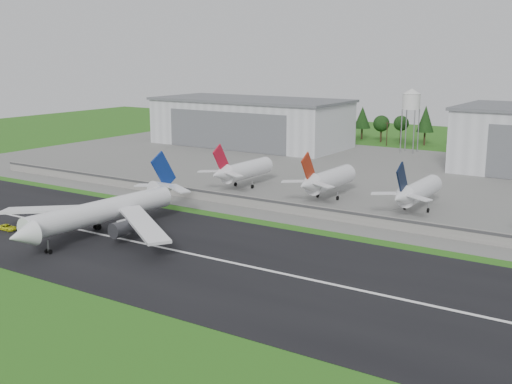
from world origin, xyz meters
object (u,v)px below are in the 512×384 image
Objects in this scene: main_airliner at (100,217)px; ground_vehicle at (7,227)px; parked_jet_red_b at (326,180)px; parked_jet_navy at (416,192)px; parked_jet_red_a at (241,170)px.

main_airliner is 10.85× the size of ground_vehicle.
ground_vehicle is at bearing -124.58° from parked_jet_red_b.
main_airliner is 73.13m from parked_jet_red_b.
main_airliner is 1.89× the size of parked_jet_red_b.
parked_jet_navy is at bearing -50.59° from ground_vehicle.
main_airliner is at bearing -113.55° from parked_jet_red_b.
main_airliner reaches higher than parked_jet_navy.
main_airliner is 88.76m from parked_jet_navy.
parked_jet_navy reaches higher than ground_vehicle.
parked_jet_red_a reaches higher than ground_vehicle.
main_airliner is at bearing -130.99° from parked_jet_navy.
parked_jet_red_b reaches higher than parked_jet_red_a.
main_airliner reaches higher than ground_vehicle.
main_airliner is at bearing -87.54° from parked_jet_red_a.
parked_jet_red_b is at bearing -38.35° from ground_vehicle.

